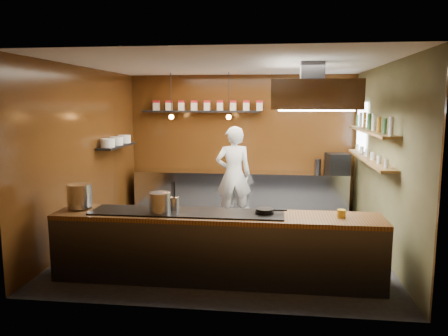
% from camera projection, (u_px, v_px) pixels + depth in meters
% --- Properties ---
extents(floor, '(5.00, 5.00, 0.00)m').
position_uv_depth(floor, '(229.00, 242.00, 7.54)').
color(floor, black).
rests_on(floor, ground).
extents(back_wall, '(5.00, 0.00, 5.00)m').
position_uv_depth(back_wall, '(242.00, 143.00, 9.77)').
color(back_wall, '#391A0A').
rests_on(back_wall, ground).
extents(left_wall, '(0.00, 5.00, 5.00)m').
position_uv_depth(left_wall, '(87.00, 154.00, 7.62)').
color(left_wall, '#391A0A').
rests_on(left_wall, ground).
extents(right_wall, '(0.00, 5.00, 5.00)m').
position_uv_depth(right_wall, '(384.00, 159.00, 7.01)').
color(right_wall, '#494929').
rests_on(right_wall, ground).
extents(ceiling, '(5.00, 5.00, 0.00)m').
position_uv_depth(ceiling, '(229.00, 65.00, 7.09)').
color(ceiling, silver).
rests_on(ceiling, back_wall).
extents(window_pane, '(0.00, 1.00, 1.00)m').
position_uv_depth(window_pane, '(362.00, 128.00, 8.63)').
color(window_pane, white).
rests_on(window_pane, right_wall).
extents(prep_counter, '(4.60, 0.65, 0.90)m').
position_uv_depth(prep_counter, '(240.00, 192.00, 9.60)').
color(prep_counter, silver).
rests_on(prep_counter, floor).
extents(pass_counter, '(4.40, 0.72, 0.94)m').
position_uv_depth(pass_counter, '(216.00, 247.00, 5.90)').
color(pass_counter, '#38383D').
rests_on(pass_counter, floor).
extents(tin_shelf, '(2.60, 0.26, 0.04)m').
position_uv_depth(tin_shelf, '(201.00, 111.00, 9.64)').
color(tin_shelf, black).
rests_on(tin_shelf, back_wall).
extents(plate_shelf, '(0.30, 1.40, 0.04)m').
position_uv_depth(plate_shelf, '(117.00, 146.00, 8.57)').
color(plate_shelf, black).
rests_on(plate_shelf, left_wall).
extents(bottle_shelf_upper, '(0.26, 2.80, 0.04)m').
position_uv_depth(bottle_shelf_upper, '(371.00, 131.00, 7.27)').
color(bottle_shelf_upper, olive).
rests_on(bottle_shelf_upper, right_wall).
extents(bottle_shelf_lower, '(0.26, 2.80, 0.04)m').
position_uv_depth(bottle_shelf_lower, '(369.00, 159.00, 7.34)').
color(bottle_shelf_lower, olive).
rests_on(bottle_shelf_lower, right_wall).
extents(extractor_hood, '(1.20, 2.00, 0.72)m').
position_uv_depth(extractor_hood, '(312.00, 95.00, 6.62)').
color(extractor_hood, '#38383D').
rests_on(extractor_hood, ceiling).
extents(pendant_left, '(0.10, 0.10, 0.95)m').
position_uv_depth(pendant_left, '(171.00, 114.00, 9.06)').
color(pendant_left, black).
rests_on(pendant_left, ceiling).
extents(pendant_right, '(0.10, 0.10, 0.95)m').
position_uv_depth(pendant_right, '(229.00, 115.00, 8.91)').
color(pendant_right, black).
rests_on(pendant_right, ceiling).
extents(storage_tins, '(2.43, 0.13, 0.22)m').
position_uv_depth(storage_tins, '(207.00, 105.00, 9.60)').
color(storage_tins, beige).
rests_on(storage_tins, tin_shelf).
extents(plate_stacks, '(0.26, 1.16, 0.16)m').
position_uv_depth(plate_stacks, '(116.00, 141.00, 8.56)').
color(plate_stacks, white).
rests_on(plate_stacks, plate_shelf).
extents(bottles, '(0.06, 2.66, 0.24)m').
position_uv_depth(bottles, '(371.00, 123.00, 7.25)').
color(bottles, silver).
rests_on(bottles, bottle_shelf_upper).
extents(wine_glasses, '(0.07, 2.37, 0.13)m').
position_uv_depth(wine_glasses, '(370.00, 154.00, 7.32)').
color(wine_glasses, silver).
rests_on(wine_glasses, bottle_shelf_lower).
extents(stockpot_large, '(0.39, 0.39, 0.33)m').
position_uv_depth(stockpot_large, '(79.00, 196.00, 6.09)').
color(stockpot_large, silver).
rests_on(stockpot_large, pass_counter).
extents(stockpot_small, '(0.31, 0.31, 0.27)m').
position_uv_depth(stockpot_small, '(160.00, 202.00, 5.82)').
color(stockpot_small, '#B0B3B7').
rests_on(stockpot_small, pass_counter).
extents(utensil_crock, '(0.15, 0.15, 0.18)m').
position_uv_depth(utensil_crock, '(174.00, 204.00, 5.96)').
color(utensil_crock, '#BBBDC2').
rests_on(utensil_crock, pass_counter).
extents(frying_pan, '(0.42, 0.25, 0.06)m').
position_uv_depth(frying_pan, '(265.00, 211.00, 5.78)').
color(frying_pan, black).
rests_on(frying_pan, pass_counter).
extents(butter_jar, '(0.13, 0.13, 0.10)m').
position_uv_depth(butter_jar, '(341.00, 214.00, 5.65)').
color(butter_jar, gold).
rests_on(butter_jar, pass_counter).
extents(espresso_machine, '(0.51, 0.50, 0.44)m').
position_uv_depth(espresso_machine, '(337.00, 164.00, 9.21)').
color(espresso_machine, black).
rests_on(espresso_machine, prep_counter).
extents(chef, '(0.80, 0.62, 1.94)m').
position_uv_depth(chef, '(234.00, 175.00, 8.67)').
color(chef, white).
rests_on(chef, floor).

